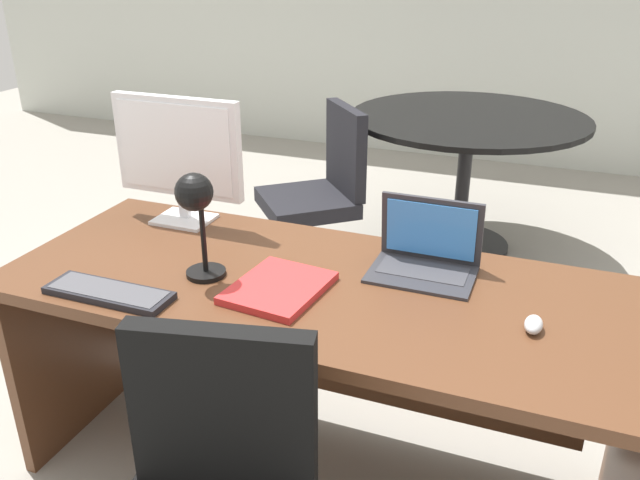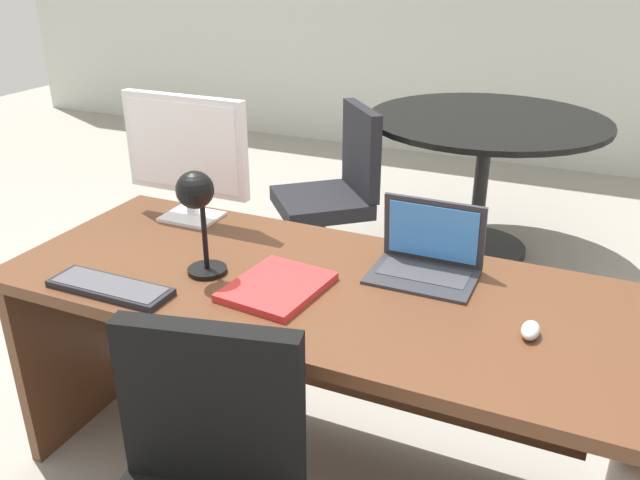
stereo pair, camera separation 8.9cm
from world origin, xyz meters
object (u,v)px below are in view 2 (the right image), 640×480
at_px(mouse, 530,330).
at_px(desk_lamp, 197,203).
at_px(desk, 321,332).
at_px(monitor, 186,150).
at_px(laptop, 429,251).
at_px(meeting_chair_near, 332,209).
at_px(meeting_table, 484,151).
at_px(book, 277,287).
at_px(keyboard, 110,288).

bearing_deg(mouse, desk_lamp, -176.61).
bearing_deg(desk_lamp, desk, 25.26).
xyz_separation_m(monitor, laptop, (0.90, -0.06, -0.19)).
relative_size(laptop, desk_lamp, 0.94).
xyz_separation_m(monitor, desk_lamp, (0.29, -0.37, -0.02)).
distance_m(monitor, laptop, 0.92).
relative_size(desk, meeting_chair_near, 2.08).
bearing_deg(desk, monitor, 160.67).
bearing_deg(meeting_table, desk_lamp, -101.37).
height_order(desk, meeting_chair_near, meeting_chair_near).
bearing_deg(book, mouse, 3.73).
bearing_deg(mouse, laptop, 143.17).
bearing_deg(mouse, monitor, 165.85).
bearing_deg(keyboard, meeting_chair_near, 91.70).
distance_m(desk_lamp, book, 0.33).
xyz_separation_m(desk, meeting_chair_near, (-0.57, 1.42, -0.18)).
bearing_deg(meeting_table, book, -94.93).
bearing_deg(desk, mouse, -8.80).
xyz_separation_m(monitor, meeting_table, (0.72, 1.78, -0.40)).
distance_m(monitor, meeting_chair_near, 1.36).
bearing_deg(meeting_table, keyboard, -104.93).
bearing_deg(mouse, keyboard, -167.84).
height_order(desk, keyboard, keyboard).
distance_m(desk, mouse, 0.67).
distance_m(monitor, keyboard, 0.62).
xyz_separation_m(laptop, meeting_table, (-0.18, 1.83, -0.21)).
bearing_deg(meeting_table, monitor, -112.15).
relative_size(keyboard, meeting_table, 0.29).
bearing_deg(meeting_table, desk, -93.08).
relative_size(desk, keyboard, 5.02).
height_order(monitor, meeting_chair_near, monitor).
bearing_deg(meeting_chair_near, mouse, -51.74).
relative_size(desk, book, 5.87).
bearing_deg(meeting_chair_near, keyboard, -88.30).
bearing_deg(desk_lamp, monitor, 128.32).
height_order(laptop, keyboard, laptop).
bearing_deg(keyboard, meeting_table, 75.07).
distance_m(mouse, desk_lamp, 0.98).
relative_size(laptop, book, 0.97).
height_order(desk, mouse, mouse).
distance_m(desk, keyboard, 0.66).
bearing_deg(laptop, mouse, -36.83).
bearing_deg(meeting_table, laptop, -84.47).
bearing_deg(desk, book, -118.35).
height_order(meeting_table, meeting_chair_near, meeting_chair_near).
xyz_separation_m(meeting_table, meeting_chair_near, (-0.67, -0.58, -0.24)).
relative_size(laptop, meeting_table, 0.24).
height_order(desk_lamp, meeting_chair_near, desk_lamp).
relative_size(desk_lamp, book, 1.03).
distance_m(laptop, keyboard, 0.95).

